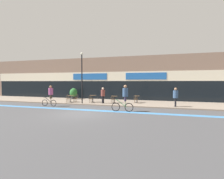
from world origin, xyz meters
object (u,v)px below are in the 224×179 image
Objects in this scene: cafe_chair_0_near at (68,98)px; lamp_post at (82,74)px; cafe_chair_1_near at (91,98)px; cafe_chair_2_near at (113,99)px; cafe_chair_3_near at (136,98)px; planter_pot at (74,93)px; bistro_table_0 at (71,97)px; cyclist_0 at (124,96)px; bistro_table_3 at (137,98)px; cyclist_1 at (50,94)px; pedestrian_near_end at (176,95)px; pedestrian_far_end at (103,94)px; bistro_table_2 at (114,98)px; cafe_chair_0_side at (76,98)px; bistro_table_1 at (93,97)px.

cafe_chair_0_near is 3.09m from lamp_post.
cafe_chair_1_near is 0.17× the size of lamp_post.
cafe_chair_0_near is 4.96m from cafe_chair_2_near.
cafe_chair_3_near is 9.05m from planter_pot.
bistro_table_0 is at bearing 98.63° from cafe_chair_2_near.
cyclist_0 reaches higher than cafe_chair_1_near.
cafe_chair_3_near is (7.22, 1.14, -0.01)m from bistro_table_0.
cyclist_0 is (4.65, -3.71, 0.61)m from cafe_chair_1_near.
cyclist_0 is at bearing -121.38° from cafe_chair_0_near.
cyclist_0 reaches higher than bistro_table_3.
pedestrian_near_end is (11.75, 2.48, -0.04)m from cyclist_1.
pedestrian_near_end is 1.04× the size of pedestrian_far_end.
cafe_chair_3_near is at bearing -84.59° from cafe_chair_0_near.
bistro_table_3 is 0.44× the size of pedestrian_far_end.
pedestrian_near_end is 7.30m from pedestrian_far_end.
cafe_chair_0_near is at bearing 98.57° from cafe_chair_1_near.
bistro_table_2 is 0.44× the size of pedestrian_far_end.
pedestrian_near_end is at bearing -96.80° from cafe_chair_0_near.
cafe_chair_1_near and cafe_chair_3_near have the same top height.
cyclist_1 is at bearing -81.37° from planter_pot.
cafe_chair_1_near is 0.63× the size of planter_pot.
cyclist_0 is 7.72m from cyclist_1.
pedestrian_far_end reaches higher than cafe_chair_3_near.
bistro_table_3 is 6.52m from lamp_post.
pedestrian_near_end is at bearing -87.47° from cafe_chair_2_near.
cafe_chair_0_side reaches higher than bistro_table_2.
cafe_chair_2_near reaches higher than bistro_table_0.
bistro_table_3 is 6.83m from cafe_chair_0_side.
bistro_table_0 is 7.97m from cyclist_0.
bistro_table_2 is 0.42× the size of pedestrian_near_end.
cafe_chair_0_near is (-2.40, -1.33, -0.04)m from bistro_table_1.
bistro_table_1 is at bearing 84.29° from cafe_chair_2_near.
cafe_chair_2_near is 0.17× the size of lamp_post.
cafe_chair_0_near is 0.53× the size of pedestrian_far_end.
bistro_table_1 is 4.93m from bistro_table_3.
cafe_chair_3_near is 0.53× the size of pedestrian_far_end.
cafe_chair_3_near is 0.63× the size of planter_pot.
cyclist_1 is 5.31m from pedestrian_far_end.
cafe_chair_0_side is at bearing -158.57° from bistro_table_1.
cafe_chair_3_near is (7.21, 1.76, 0.00)m from cafe_chair_0_near.
cyclist_1 is (0.94, -6.18, 0.32)m from planter_pot.
cafe_chair_1_near is at bearing -164.57° from bistro_table_2.
bistro_table_2 is 0.34× the size of cyclist_0.
cafe_chair_2_near is at bearing -63.52° from cyclist_0.
lamp_post is 9.68m from pedestrian_near_end.
bistro_table_0 is at bearing -163.67° from bistro_table_1.
cafe_chair_0_near is 1.00× the size of cafe_chair_1_near.
bistro_table_2 is 6.97m from planter_pot.
pedestrian_near_end reaches higher than cafe_chair_3_near.
bistro_table_0 is 0.83× the size of cafe_chair_2_near.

